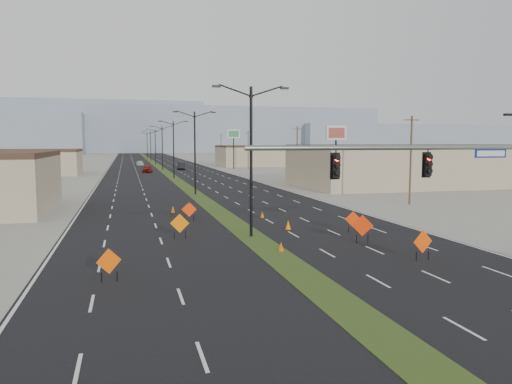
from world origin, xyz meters
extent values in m
plane|color=gray|center=(0.00, 0.00, 0.00)|extent=(600.00, 600.00, 0.00)
cube|color=black|center=(0.00, 100.00, 0.00)|extent=(25.00, 400.00, 0.02)
cube|color=#35491A|center=(0.00, 100.00, 0.00)|extent=(2.00, 400.00, 0.04)
cube|color=tan|center=(34.00, 45.00, 2.75)|extent=(36.00, 18.00, 5.50)
cube|color=tan|center=(38.00, 110.00, 2.50)|extent=(44.00, 16.00, 5.00)
cube|color=#8693A7|center=(40.00, 300.00, 14.00)|extent=(220.00, 50.00, 28.00)
cube|color=#8693A7|center=(180.00, 290.00, 9.00)|extent=(160.00, 50.00, 18.00)
cube|color=#8693A7|center=(-30.00, 320.00, 16.00)|extent=(140.00, 50.00, 32.00)
cylinder|color=slate|center=(5.20, 2.00, 6.10)|extent=(16.00, 0.24, 0.24)
cube|color=navy|center=(10.40, 1.98, 5.78)|extent=(1.90, 0.04, 0.45)
cube|color=black|center=(1.70, 2.00, 5.22)|extent=(0.50, 0.28, 1.30)
sphere|color=#FF0C05|center=(1.70, 1.84, 5.57)|extent=(0.22, 0.22, 0.22)
cube|color=black|center=(6.70, 2.00, 5.22)|extent=(0.50, 0.28, 1.30)
sphere|color=#FF0C05|center=(6.70, 1.84, 5.57)|extent=(0.22, 0.22, 0.22)
cylinder|color=black|center=(0.00, 12.00, 5.00)|extent=(0.20, 0.20, 10.00)
cube|color=black|center=(-2.30, 12.00, 9.95)|extent=(0.55, 0.24, 0.14)
cube|color=black|center=(2.30, 12.00, 9.95)|extent=(0.55, 0.24, 0.14)
cylinder|color=black|center=(0.00, 40.00, 5.00)|extent=(0.20, 0.20, 10.00)
cube|color=black|center=(-2.30, 40.00, 9.95)|extent=(0.55, 0.24, 0.14)
cube|color=black|center=(2.30, 40.00, 9.95)|extent=(0.55, 0.24, 0.14)
cylinder|color=black|center=(0.00, 68.00, 5.00)|extent=(0.20, 0.20, 10.00)
cube|color=black|center=(-2.30, 68.00, 9.95)|extent=(0.55, 0.24, 0.14)
cube|color=black|center=(2.30, 68.00, 9.95)|extent=(0.55, 0.24, 0.14)
cylinder|color=black|center=(0.00, 96.00, 5.00)|extent=(0.20, 0.20, 10.00)
cube|color=black|center=(-2.30, 96.00, 9.95)|extent=(0.55, 0.24, 0.14)
cube|color=black|center=(2.30, 96.00, 9.95)|extent=(0.55, 0.24, 0.14)
cylinder|color=black|center=(0.00, 124.00, 5.00)|extent=(0.20, 0.20, 10.00)
cube|color=black|center=(-2.30, 124.00, 9.95)|extent=(0.55, 0.24, 0.14)
cube|color=black|center=(2.30, 124.00, 9.95)|extent=(0.55, 0.24, 0.14)
cylinder|color=black|center=(0.00, 152.00, 5.00)|extent=(0.20, 0.20, 10.00)
cube|color=black|center=(-2.30, 152.00, 9.95)|extent=(0.55, 0.24, 0.14)
cube|color=black|center=(2.30, 152.00, 9.95)|extent=(0.55, 0.24, 0.14)
cylinder|color=black|center=(0.00, 180.00, 5.00)|extent=(0.20, 0.20, 10.00)
cube|color=black|center=(-2.30, 180.00, 9.95)|extent=(0.55, 0.24, 0.14)
cube|color=black|center=(2.30, 180.00, 9.95)|extent=(0.55, 0.24, 0.14)
cylinder|color=#4C3823|center=(20.00, 25.00, 4.50)|extent=(0.20, 0.20, 9.00)
cube|color=#4C3823|center=(20.00, 25.00, 8.60)|extent=(1.60, 0.10, 0.10)
cylinder|color=#4C3823|center=(20.00, 60.00, 4.50)|extent=(0.20, 0.20, 9.00)
cube|color=#4C3823|center=(20.00, 60.00, 8.60)|extent=(1.60, 0.10, 0.10)
cylinder|color=#4C3823|center=(20.00, 95.00, 4.50)|extent=(0.20, 0.20, 9.00)
cube|color=#4C3823|center=(20.00, 95.00, 8.60)|extent=(1.60, 0.10, 0.10)
cylinder|color=#4C3823|center=(20.00, 130.00, 4.50)|extent=(0.20, 0.20, 9.00)
cube|color=#4C3823|center=(20.00, 130.00, 8.60)|extent=(1.60, 0.10, 0.10)
imported|color=maroon|center=(-3.78, 87.18, 0.78)|extent=(2.39, 4.78, 1.56)
imported|color=black|center=(4.30, 96.22, 0.83)|extent=(2.38, 5.20, 1.65)
imported|color=silver|center=(-4.56, 117.00, 0.66)|extent=(2.00, 4.62, 1.32)
cube|color=#EE5005|center=(-8.92, 3.00, 0.98)|extent=(1.10, 0.48, 1.18)
cylinder|color=black|center=(-9.26, 3.00, 0.24)|extent=(0.05, 0.05, 0.49)
cylinder|color=black|center=(-8.58, 3.00, 0.24)|extent=(0.05, 0.05, 0.49)
cube|color=orange|center=(-4.74, 12.46, 1.05)|extent=(1.23, 0.34, 1.26)
cylinder|color=black|center=(-5.10, 12.46, 0.26)|extent=(0.05, 0.05, 0.52)
cylinder|color=black|center=(-4.37, 12.46, 0.26)|extent=(0.05, 0.05, 0.52)
cube|color=#FF3505|center=(-3.26, 19.47, 1.00)|extent=(1.19, 0.19, 1.20)
cylinder|color=black|center=(-3.61, 19.47, 0.25)|extent=(0.05, 0.05, 0.50)
cylinder|color=black|center=(-2.91, 19.47, 0.25)|extent=(0.05, 0.05, 0.50)
cube|color=red|center=(6.29, 8.17, 1.13)|extent=(1.28, 0.52, 1.35)
cylinder|color=black|center=(5.89, 8.17, 0.28)|extent=(0.05, 0.05, 0.56)
cylinder|color=black|center=(6.68, 8.17, 0.28)|extent=(0.05, 0.05, 0.56)
cube|color=#F64605|center=(7.29, 3.08, 1.04)|extent=(1.24, 0.25, 1.26)
cylinder|color=black|center=(6.93, 3.08, 0.26)|extent=(0.05, 0.05, 0.52)
cylinder|color=black|center=(7.66, 3.08, 0.26)|extent=(0.05, 0.05, 0.52)
cube|color=#E53604|center=(7.36, 11.77, 0.94)|extent=(1.11, 0.30, 1.14)
cylinder|color=black|center=(7.03, 11.77, 0.24)|extent=(0.05, 0.05, 0.47)
cylinder|color=black|center=(7.69, 11.77, 0.24)|extent=(0.05, 0.05, 0.47)
cone|color=#E05304|center=(0.58, 7.11, 0.29)|extent=(0.43, 0.43, 0.58)
cone|color=#FF6E05|center=(3.31, 14.06, 0.34)|extent=(0.49, 0.49, 0.68)
cone|color=orange|center=(2.96, 19.98, 0.27)|extent=(0.39, 0.39, 0.55)
cone|color=#EC5804|center=(-4.06, 25.01, 0.31)|extent=(0.42, 0.42, 0.61)
cylinder|color=black|center=(18.20, 39.72, 3.50)|extent=(0.24, 0.24, 7.00)
cube|color=white|center=(18.20, 39.72, 7.55)|extent=(2.77, 0.43, 1.84)
cube|color=#A83F38|center=(18.20, 39.52, 7.55)|extent=(2.21, 0.12, 1.29)
cylinder|color=black|center=(16.84, 96.74, 3.86)|extent=(0.24, 0.24, 7.72)
cube|color=white|center=(16.84, 96.74, 8.33)|extent=(3.05, 0.40, 2.03)
cube|color=#35864F|center=(16.84, 96.54, 8.33)|extent=(2.44, 0.09, 1.42)
camera|label=1|loc=(-8.03, -20.19, 6.37)|focal=35.00mm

